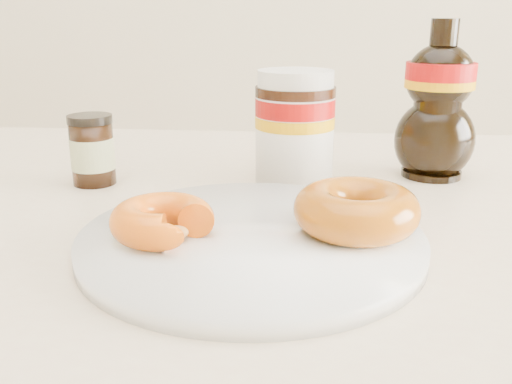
# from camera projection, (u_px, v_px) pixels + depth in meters

# --- Properties ---
(dining_table) EXTENTS (1.40, 0.90, 0.75)m
(dining_table) POSITION_uv_depth(u_px,v_px,m) (251.00, 306.00, 0.56)
(dining_table) COLOR beige
(dining_table) RESTS_ON ground
(plate) EXTENTS (0.29, 0.29, 0.01)m
(plate) POSITION_uv_depth(u_px,v_px,m) (251.00, 240.00, 0.49)
(plate) COLOR white
(plate) RESTS_ON dining_table
(donut_bitten) EXTENTS (0.09, 0.09, 0.03)m
(donut_bitten) POSITION_uv_depth(u_px,v_px,m) (162.00, 220.00, 0.47)
(donut_bitten) COLOR #D3420C
(donut_bitten) RESTS_ON plate
(donut_whole) EXTENTS (0.12, 0.12, 0.04)m
(donut_whole) POSITION_uv_depth(u_px,v_px,m) (356.00, 210.00, 0.49)
(donut_whole) COLOR #A3460A
(donut_whole) RESTS_ON plate
(nutella_jar) EXTENTS (0.09, 0.09, 0.13)m
(nutella_jar) POSITION_uv_depth(u_px,v_px,m) (295.00, 123.00, 0.66)
(nutella_jar) COLOR white
(nutella_jar) RESTS_ON dining_table
(syrup_bottle) EXTENTS (0.12, 0.11, 0.19)m
(syrup_bottle) POSITION_uv_depth(u_px,v_px,m) (438.00, 100.00, 0.68)
(syrup_bottle) COLOR black
(syrup_bottle) RESTS_ON dining_table
(dark_jar) EXTENTS (0.05, 0.05, 0.08)m
(dark_jar) POSITION_uv_depth(u_px,v_px,m) (92.00, 151.00, 0.66)
(dark_jar) COLOR black
(dark_jar) RESTS_ON dining_table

